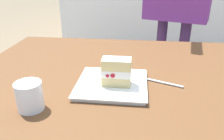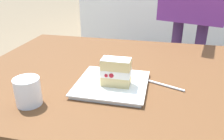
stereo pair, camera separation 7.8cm
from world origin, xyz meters
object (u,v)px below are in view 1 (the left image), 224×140
Objects in this scene: patio_table at (126,95)px; coffee_cup at (29,96)px; cake_slice at (116,72)px; dessert_fork at (156,81)px; dessert_plate at (112,84)px.

patio_table is 14.59× the size of coffee_cup.
cake_slice is 0.16m from dessert_fork.
dessert_plate is at bearing 36.78° from coffee_cup.
cake_slice is at bearing 32.71° from coffee_cup.
dessert_plate reaches higher than dessert_fork.
patio_table is at bearing 47.95° from coffee_cup.
cake_slice is 1.16× the size of coffee_cup.
cake_slice is at bearing -38.51° from dessert_plate.
coffee_cup is at bearing -147.29° from cake_slice.
cake_slice reaches higher than patio_table.
patio_table is 7.55× the size of dessert_fork.
coffee_cup is (-0.22, -0.16, 0.04)m from dessert_plate.
cake_slice is (-0.03, -0.14, 0.17)m from patio_table.
coffee_cup reaches higher than patio_table.
cake_slice is 0.60× the size of dessert_fork.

